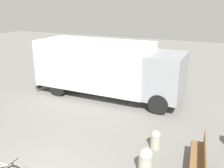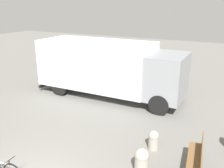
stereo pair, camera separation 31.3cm
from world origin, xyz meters
The scene contains 4 objects.
delivery_truck centered at (-1.39, 7.30, 1.64)m, with size 7.86×2.60×2.93m.
park_bench centered at (4.00, 2.62, 0.53)m, with size 0.61×1.99×0.95m.
bollard_near_bench centered at (2.57, 1.91, 0.45)m, with size 0.44×0.44×0.85m.
bollard_far_bench centered at (2.46, 3.36, 0.36)m, with size 0.37×0.37×0.69m.
Camera 2 is at (4.62, -4.00, 4.83)m, focal length 40.00 mm.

